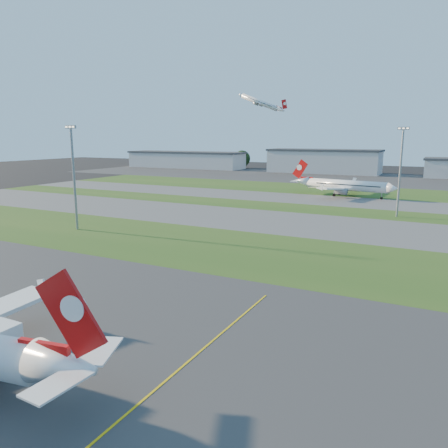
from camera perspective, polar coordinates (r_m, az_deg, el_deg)
The scene contains 18 objects.
ground at distance 44.91m, azimuth -16.46°, elevation -20.07°, with size 700.00×700.00×0.00m, color black.
apron_near at distance 44.91m, azimuth -16.46°, elevation -20.06°, with size 300.00×70.00×0.01m, color #333335.
grass_strip_a at distance 86.86m, azimuth 7.82°, elevation -4.17°, with size 300.00×34.00×0.01m, color #284D19.
taxiway_a at distance 117.72m, azimuth 13.19°, elevation -0.27°, with size 300.00×32.00×0.01m, color #515154.
grass_strip_b at distance 141.74m, azimuth 15.67°, elevation 1.54°, with size 300.00×18.00×0.01m, color #284D19.
taxiway_b at distance 163.12m, azimuth 17.25°, elevation 2.69°, with size 300.00×26.00×0.01m, color #515154.
grass_strip_c at distance 195.45m, azimuth 18.96°, elevation 3.94°, with size 300.00×40.00×0.01m, color #284D19.
apron_far at distance 254.68m, azimuth 20.97°, elevation 5.39°, with size 400.00×80.00×0.01m, color #333335.
yellow_line at distance 42.05m, azimuth -11.10°, elevation -22.15°, with size 0.25×60.00×0.02m, color gold.
airliner_taxiing at distance 177.79m, azimuth 15.57°, elevation 4.87°, with size 39.48×33.22×12.40m.
airliner_departing at distance 279.30m, azimuth 4.71°, elevation 15.55°, with size 29.79×25.17×9.30m.
light_mast_west at distance 114.52m, azimuth -19.06°, elevation 6.58°, with size 3.20×0.70×25.80m.
light_mast_centre at distance 135.96m, azimuth 22.07°, elevation 7.03°, with size 3.20×0.70×25.80m.
hangar_far_west at distance 333.69m, azimuth -5.04°, elevation 8.38°, with size 91.80×23.00×12.20m.
hangar_west at distance 291.69m, azimuth 12.89°, elevation 8.01°, with size 71.40×23.00×15.20m.
tree_far_west at distance 366.92m, azimuth -9.30°, elevation 8.59°, with size 11.00×11.00×12.00m.
tree_west at distance 327.75m, azimuth 2.37°, elevation 8.53°, with size 12.10×12.10×13.20m.
tree_mid_west at distance 297.45m, azimuth 18.11°, elevation 7.45°, with size 9.90×9.90×10.80m.
Camera 1 is at (27.36, -27.15, 23.05)m, focal length 35.00 mm.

